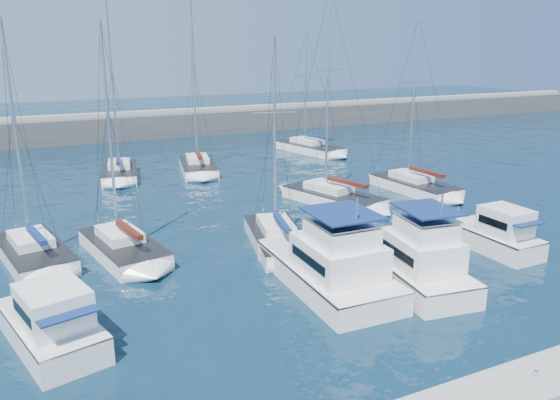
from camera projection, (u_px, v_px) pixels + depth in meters
name	position (u px, v px, depth m)	size (l,w,h in m)	color
ground	(360.00, 278.00, 28.94)	(220.00, 220.00, 0.00)	black
breakwater	(146.00, 129.00, 73.77)	(160.00, 6.00, 4.45)	#424244
dock	(534.00, 384.00, 19.32)	(40.00, 2.20, 0.60)	gray
dock_cleat_centre	(536.00, 374.00, 19.20)	(0.16, 0.16, 0.25)	silver
motor_yacht_port_outer	(52.00, 326.00, 22.07)	(4.21, 6.69, 3.20)	white
motor_yacht_port_inner	(331.00, 267.00, 27.39)	(4.26, 9.35, 4.69)	white
motor_yacht_stbd_inner	(414.00, 263.00, 27.97)	(4.39, 8.59, 4.69)	white
motor_yacht_stbd_outer	(497.00, 236.00, 32.45)	(2.53, 5.67, 3.20)	white
sailboat_mid_a	(34.00, 253.00, 30.96)	(4.40, 7.71, 13.70)	white
sailboat_mid_b	(123.00, 248.00, 31.79)	(4.30, 7.84, 13.59)	white
sailboat_mid_c	(277.00, 239.00, 33.28)	(4.60, 8.08, 12.88)	white
sailboat_mid_d	(333.00, 197.00, 42.40)	(5.49, 8.93, 16.26)	white
sailboat_mid_e	(414.00, 186.00, 45.83)	(3.69, 8.31, 14.38)	white
sailboat_back_a	(120.00, 172.00, 50.62)	(4.38, 7.90, 16.00)	white
sailboat_back_b	(198.00, 167.00, 52.96)	(4.63, 8.15, 16.66)	white
sailboat_back_c	(310.00, 148.00, 62.82)	(5.05, 9.43, 13.85)	white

